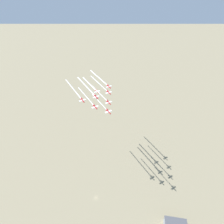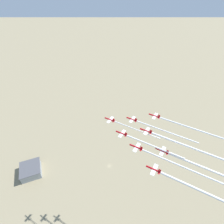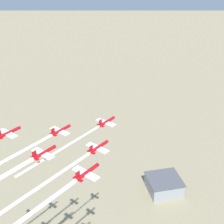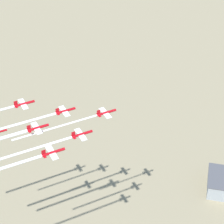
{
  "view_description": "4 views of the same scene",
  "coord_description": "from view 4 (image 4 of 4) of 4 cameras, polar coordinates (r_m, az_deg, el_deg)",
  "views": [
    {
      "loc": [
        -102.87,
        -36.25,
        227.49
      ],
      "look_at": [
        40.38,
        -15.02,
        112.08
      ],
      "focal_mm": 28.0,
      "sensor_mm": 36.0,
      "label": 1
    },
    {
      "loc": [
        128.03,
        -45.43,
        200.17
      ],
      "look_at": [
        31.64,
        -8.27,
        117.52
      ],
      "focal_mm": 28.0,
      "sensor_mm": 36.0,
      "label": 2
    },
    {
      "loc": [
        55.64,
        81.8,
        168.26
      ],
      "look_at": [
        33.97,
        -14.66,
        117.3
      ],
      "focal_mm": 50.0,
      "sensor_mm": 36.0,
      "label": 3
    },
    {
      "loc": [
        3.93,
        123.52,
        217.49
      ],
      "look_at": [
        33.12,
        -7.13,
        119.36
      ],
      "focal_mm": 70.0,
      "sensor_mm": 36.0,
      "label": 4
    }
  ],
  "objects": [
    {
      "name": "jet_3",
      "position": [
        176.59,
        -11.48,
        1.05
      ],
      "size": [
        7.48,
        7.37,
        2.78
      ],
      "rotation": [
        0.0,
        0.0,
        2.25
      ],
      "color": "#B20C14"
    },
    {
      "name": "jet_4",
      "position": [
        163.81,
        -9.75,
        -2.06
      ],
      "size": [
        7.48,
        7.37,
        2.78
      ],
      "rotation": [
        0.0,
        0.0,
        2.25
      ],
      "color": "#B20C14"
    },
    {
      "name": "jet_2",
      "position": [
        162.29,
        -4.04,
        -2.92
      ],
      "size": [
        7.48,
        7.37,
        2.78
      ],
      "rotation": [
        0.0,
        0.0,
        2.25
      ],
      "color": "#B20C14"
    },
    {
      "name": "jet_5",
      "position": [
        150.76,
        -7.78,
        -5.25
      ],
      "size": [
        7.48,
        7.37,
        2.78
      ],
      "rotation": [
        0.0,
        0.0,
        2.25
      ],
      "color": "#B20C14"
    },
    {
      "name": "smoke_trail_0",
      "position": [
        166.76,
        -7.34,
        -2.01
      ],
      "size": [
        27.15,
        22.26,
        0.73
      ],
      "rotation": [
        0.0,
        0.0,
        2.25
      ],
      "color": "white"
    },
    {
      "name": "smoke_trail_2",
      "position": [
        157.06,
        -12.57,
        -5.47
      ],
      "size": [
        33.92,
        27.81,
        0.93
      ],
      "rotation": [
        0.0,
        0.0,
        2.25
      ],
      "color": "white"
    },
    {
      "name": "jet_0",
      "position": [
        172.84,
        -0.83,
        -0.09
      ],
      "size": [
        7.48,
        7.37,
        2.78
      ],
      "rotation": [
        0.0,
        0.0,
        2.25
      ],
      "color": "#B20C14"
    },
    {
      "name": "jet_1",
      "position": [
        174.72,
        -6.18,
        0.14
      ],
      "size": [
        7.48,
        7.37,
        2.78
      ],
      "rotation": [
        0.0,
        0.0,
        2.25
      ],
      "color": "#B20C14"
    },
    {
      "name": "smoke_trail_1",
      "position": [
        170.22,
        -13.27,
        -1.88
      ],
      "size": [
        29.85,
        24.52,
        1.0
      ],
      "rotation": [
        0.0,
        0.0,
        2.25
      ],
      "color": "white"
    }
  ]
}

